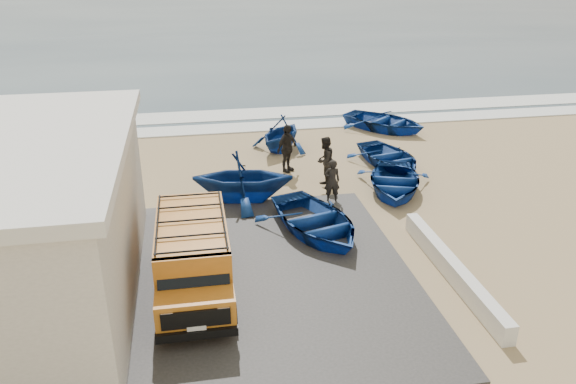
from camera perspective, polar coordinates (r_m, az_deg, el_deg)
ground at (r=17.51m, az=-3.08°, el=-5.08°), size 160.00×160.00×0.00m
slab at (r=15.68m, az=-9.47°, el=-9.01°), size 12.00×10.00×0.05m
ocean at (r=71.77m, az=-9.13°, el=16.60°), size 180.00×88.00×0.01m
surf_line at (r=28.57m, az=-6.21°, el=6.44°), size 180.00×1.60×0.06m
surf_wash at (r=30.97m, az=-6.58°, el=7.75°), size 180.00×2.20×0.04m
parapet at (r=16.20m, az=16.34°, el=-7.53°), size 0.35×6.00×0.55m
van at (r=14.81m, az=-9.63°, el=-6.35°), size 1.92×4.69×2.01m
boat_near_left at (r=17.81m, az=2.81°, el=-2.94°), size 4.11×4.94×0.88m
boat_near_right at (r=21.23m, az=10.71°, el=1.08°), size 3.95×4.65×0.82m
boat_mid_left at (r=19.91m, az=-4.63°, el=1.53°), size 3.98×3.58×1.87m
boat_mid_right at (r=23.79m, az=10.23°, el=3.55°), size 3.44×4.25×0.78m
boat_far_left at (r=25.16m, az=-0.75°, el=6.01°), size 3.84×3.94×1.58m
boat_far_right at (r=28.57m, az=9.76°, el=7.10°), size 5.12×5.23×0.89m
fisherman_front at (r=19.93m, az=4.48°, el=1.13°), size 0.60×0.41×1.60m
fisherman_middle at (r=21.56m, az=3.74°, el=3.26°), size 1.12×1.12×1.83m
fisherman_back at (r=22.60m, az=-0.12°, el=4.45°), size 1.17×1.12×1.96m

